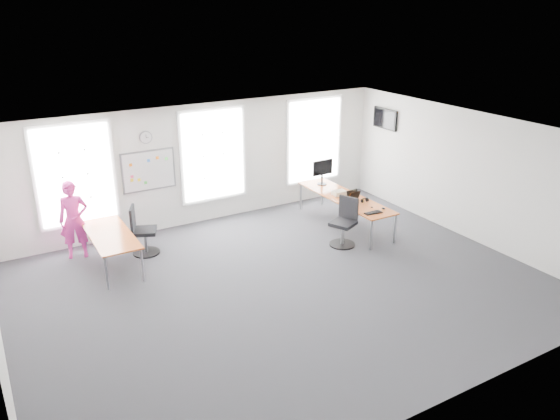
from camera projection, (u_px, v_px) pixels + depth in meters
floor at (284, 286)px, 10.82m from camera, size 10.00×10.00×0.00m
ceiling at (284, 138)px, 9.73m from camera, size 10.00×10.00×0.00m
wall_back at (202, 164)px, 13.50m from camera, size 10.00×0.00×10.00m
wall_front at (441, 315)px, 7.05m from camera, size 10.00×0.00×10.00m
wall_right at (470, 176)px, 12.62m from camera, size 0.00×10.00×10.00m
window_left at (75, 175)px, 11.99m from camera, size 1.60×0.06×2.20m
window_mid at (213, 155)px, 13.54m from camera, size 1.60×0.06×2.20m
window_right at (314, 140)px, 14.95m from camera, size 1.60×0.06×2.20m
desk_right at (345, 199)px, 13.51m from camera, size 0.82×3.09×0.75m
desk_left at (110, 237)px, 11.38m from camera, size 0.82×2.06×0.75m
chair_right at (344, 225)px, 12.50m from camera, size 0.67×0.67×1.12m
chair_left at (142, 233)px, 12.04m from camera, size 0.66×0.66×1.12m
person at (74, 220)px, 11.77m from camera, size 0.70×0.54×1.73m
whiteboard at (149, 171)px, 12.82m from camera, size 1.20×0.03×0.90m
wall_clock at (146, 137)px, 12.53m from camera, size 0.30×0.04×0.30m
tv at (385, 119)px, 14.72m from camera, size 0.06×0.90×0.55m
keyboard at (373, 213)px, 12.45m from camera, size 0.44×0.19×0.02m
mouse at (383, 208)px, 12.68m from camera, size 0.09×0.12×0.04m
lens_cap at (372, 207)px, 12.80m from camera, size 0.06×0.06×0.01m
headphones at (365, 200)px, 13.11m from camera, size 0.18×0.10×0.11m
laptop_sleeve at (353, 196)px, 13.17m from camera, size 0.33×0.19×0.26m
paper_stack at (339, 193)px, 13.59m from camera, size 0.32×0.25×0.11m
monitor at (323, 170)px, 14.23m from camera, size 0.60×0.25×0.67m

